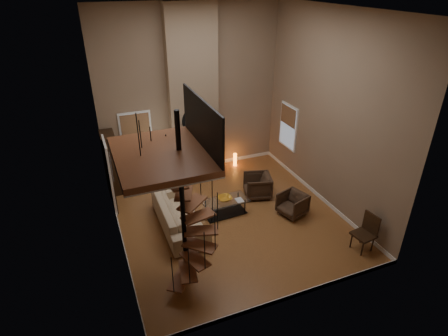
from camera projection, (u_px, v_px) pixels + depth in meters
name	position (u px, v px, depth m)	size (l,w,h in m)	color
ground	(229.00, 217.00, 10.54)	(6.00, 6.50, 0.01)	#AF6F38
back_wall	(191.00, 93.00, 11.91)	(6.00, 0.02, 5.50)	#8C735A
front_wall	(300.00, 190.00, 6.58)	(6.00, 0.02, 5.50)	#8C735A
left_wall	(107.00, 146.00, 8.26)	(0.02, 6.50, 5.50)	#8C735A
right_wall	(329.00, 113.00, 10.23)	(0.02, 6.50, 5.50)	#8C735A
ceiling	(231.00, 9.00, 7.96)	(6.00, 6.50, 0.01)	silver
baseboard_back	(194.00, 166.00, 13.16)	(6.00, 0.02, 0.12)	white
baseboard_front	(287.00, 298.00, 7.86)	(6.00, 0.02, 0.12)	white
baseboard_left	(123.00, 241.00, 9.53)	(0.02, 6.50, 0.12)	white
baseboard_right	(318.00, 195.00, 11.49)	(0.02, 6.50, 0.12)	white
chimney_breast	(193.00, 94.00, 11.75)	(1.60, 0.38, 5.50)	#967C61
hearth	(200.00, 176.00, 12.63)	(1.50, 0.60, 0.04)	black
firebox	(197.00, 159.00, 12.62)	(0.95, 0.02, 0.72)	black
mantel	(197.00, 144.00, 12.28)	(1.70, 0.18, 0.06)	white
mirror_frame	(196.00, 120.00, 11.95)	(0.94, 0.94, 0.10)	black
mirror_disc	(196.00, 120.00, 11.96)	(0.80, 0.80, 0.01)	white
vase_left	(181.00, 141.00, 12.06)	(0.24, 0.24, 0.25)	black
vase_right	(214.00, 137.00, 12.44)	(0.20, 0.20, 0.21)	#17524D
window_back	(136.00, 134.00, 11.79)	(1.02, 0.06, 1.52)	white
window_right	(288.00, 126.00, 12.39)	(0.06, 1.02, 1.52)	white
entry_door	(110.00, 176.00, 10.55)	(0.10, 1.05, 2.16)	white
loft	(166.00, 152.00, 6.87)	(1.70, 2.20, 1.09)	brown
spiral_stair	(184.00, 213.00, 7.65)	(1.47, 1.47, 4.06)	black
hutch	(111.00, 163.00, 11.45)	(0.42, 0.88, 1.97)	#321E10
sofa	(178.00, 214.00, 9.99)	(2.53, 0.99, 0.74)	#C5AC88
armchair_near	(260.00, 186.00, 11.41)	(0.78, 0.80, 0.73)	#3F2B1D
armchair_far	(294.00, 203.00, 10.54)	(0.70, 0.72, 0.65)	#3F2B1D
coffee_table	(225.00, 206.00, 10.56)	(1.33, 0.71, 0.48)	silver
bowl	(225.00, 198.00, 10.50)	(0.40, 0.40, 0.10)	gold
book	(239.00, 200.00, 10.47)	(0.20, 0.27, 0.03)	gray
floor_lamp	(160.00, 147.00, 11.37)	(0.38, 0.38, 1.70)	black
accent_lamp	(235.00, 160.00, 13.23)	(0.13, 0.13, 0.46)	orange
side_chair	(367.00, 231.00, 9.13)	(0.55, 0.55, 1.01)	#321E10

